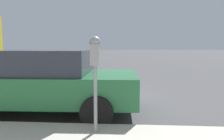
# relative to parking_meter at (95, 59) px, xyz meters

# --- Properties ---
(ground_plane) EXTENTS (220.00, 220.00, 0.00)m
(ground_plane) POSITION_rel_parking_meter_xyz_m (2.58, 0.87, -1.36)
(ground_plane) COLOR #424244
(parking_meter) EXTENTS (0.21, 0.19, 1.59)m
(parking_meter) POSITION_rel_parking_meter_xyz_m (0.00, 0.00, 0.00)
(parking_meter) COLOR gray
(parking_meter) RESTS_ON sidewalk
(car_green) EXTENTS (2.22, 4.31, 1.49)m
(car_green) POSITION_rel_parking_meter_xyz_m (1.44, 1.45, -0.58)
(car_green) COLOR #1E5B33
(car_green) RESTS_ON ground_plane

